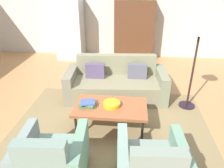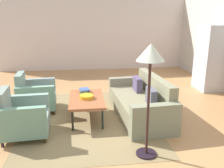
{
  "view_description": "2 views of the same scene",
  "coord_description": "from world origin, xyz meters",
  "views": [
    {
      "loc": [
        0.29,
        -3.37,
        2.34
      ],
      "look_at": [
        -0.03,
        -0.23,
        0.78
      ],
      "focal_mm": 34.24,
      "sensor_mm": 36.0,
      "label": 1
    },
    {
      "loc": [
        4.59,
        -0.44,
        2.08
      ],
      "look_at": [
        -0.22,
        0.16,
        0.68
      ],
      "focal_mm": 37.93,
      "sensor_mm": 36.0,
      "label": 2
    }
  ],
  "objects": [
    {
      "name": "ground_plane",
      "position": [
        0.0,
        0.0,
        0.0
      ],
      "size": [
        11.73,
        11.73,
        0.0
      ],
      "primitive_type": "plane",
      "color": "#AF7D4D"
    },
    {
      "name": "wall_left",
      "position": [
        -4.89,
        0.0,
        1.4
      ],
      "size": [
        0.12,
        7.35,
        2.8
      ],
      "primitive_type": "cube",
      "color": "beige",
      "rests_on": "ground"
    },
    {
      "name": "area_rug",
      "position": [
        -0.04,
        -0.34,
        0.0
      ],
      "size": [
        3.4,
        2.6,
        0.01
      ],
      "primitive_type": "cube",
      "color": "olive",
      "rests_on": "ground"
    },
    {
      "name": "couch",
      "position": [
        -0.05,
        0.8,
        0.29
      ],
      "size": [
        2.16,
        1.06,
        0.86
      ],
      "rotation": [
        0.0,
        0.0,
        3.22
      ],
      "color": "#7B7457",
      "rests_on": "ground"
    },
    {
      "name": "coffee_table",
      "position": [
        -0.04,
        -0.39,
        0.42
      ],
      "size": [
        1.2,
        0.7,
        0.46
      ],
      "color": "black",
      "rests_on": "ground"
    },
    {
      "name": "armchair_left",
      "position": [
        -0.63,
        -1.55,
        0.34
      ],
      "size": [
        0.86,
        0.86,
        0.88
      ],
      "rotation": [
        0.0,
        0.0,
        0.08
      ],
      "color": "#341C17",
      "rests_on": "ground"
    },
    {
      "name": "armchair_right",
      "position": [
        0.57,
        -1.55,
        0.34
      ],
      "size": [
        0.85,
        0.85,
        0.88
      ],
      "rotation": [
        0.0,
        0.0,
        0.07
      ],
      "color": "#322610",
      "rests_on": "ground"
    },
    {
      "name": "fruit_bowl",
      "position": [
        -0.02,
        -0.39,
        0.49
      ],
      "size": [
        0.28,
        0.28,
        0.07
      ],
      "primitive_type": "cylinder",
      "color": "orange",
      "rests_on": "coffee_table"
    },
    {
      "name": "book_stack",
      "position": [
        -0.41,
        -0.43,
        0.5
      ],
      "size": [
        0.29,
        0.24,
        0.08
      ],
      "color": "#426E4C",
      "rests_on": "coffee_table"
    },
    {
      "name": "refrigerator",
      "position": [
        -1.7,
        3.22,
        0.93
      ],
      "size": [
        0.8,
        0.73,
        1.85
      ],
      "color": "#B7BABF",
      "rests_on": "ground"
    },
    {
      "name": "floor_lamp",
      "position": [
        1.44,
        0.49,
        1.44
      ],
      "size": [
        0.4,
        0.4,
        1.72
      ],
      "color": "black",
      "rests_on": "ground"
    }
  ]
}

